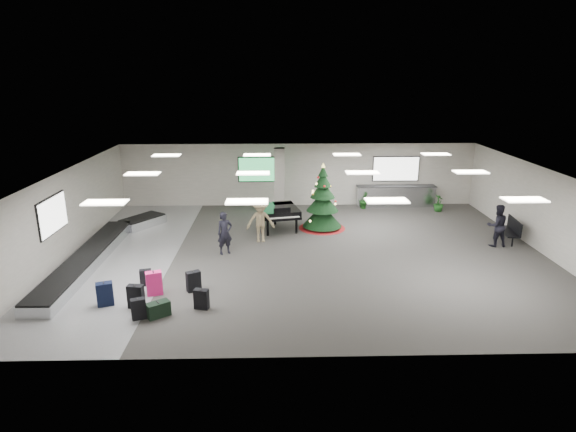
{
  "coord_description": "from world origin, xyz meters",
  "views": [
    {
      "loc": [
        -1.17,
        -17.23,
        6.67
      ],
      "look_at": [
        -0.7,
        1.0,
        1.2
      ],
      "focal_mm": 30.0,
      "sensor_mm": 36.0,
      "label": 1
    }
  ],
  "objects_px": {
    "grand_piano": "(279,211)",
    "potted_plant_right": "(439,203)",
    "traveler_bench": "(497,226)",
    "pink_suitcase": "(154,283)",
    "christmas_tree": "(322,206)",
    "traveler_b": "(261,221)",
    "service_counter": "(396,196)",
    "baggage_carousel": "(100,251)",
    "potted_plant_left": "(364,201)",
    "bench": "(511,229)",
    "traveler_a": "(225,233)"
  },
  "relations": [
    {
      "from": "bench",
      "to": "traveler_a",
      "type": "relative_size",
      "value": 0.95
    },
    {
      "from": "grand_piano",
      "to": "service_counter",
      "type": "bearing_deg",
      "value": 19.84
    },
    {
      "from": "service_counter",
      "to": "traveler_bench",
      "type": "height_order",
      "value": "traveler_bench"
    },
    {
      "from": "pink_suitcase",
      "to": "bench",
      "type": "xyz_separation_m",
      "value": [
        13.37,
        4.58,
        0.16
      ]
    },
    {
      "from": "christmas_tree",
      "to": "potted_plant_left",
      "type": "bearing_deg",
      "value": 52.22
    },
    {
      "from": "service_counter",
      "to": "pink_suitcase",
      "type": "xyz_separation_m",
      "value": [
        -9.98,
        -10.09,
        -0.17
      ]
    },
    {
      "from": "service_counter",
      "to": "potted_plant_right",
      "type": "distance_m",
      "value": 2.17
    },
    {
      "from": "pink_suitcase",
      "to": "christmas_tree",
      "type": "relative_size",
      "value": 0.26
    },
    {
      "from": "potted_plant_right",
      "to": "traveler_bench",
      "type": "bearing_deg",
      "value": -82.59
    },
    {
      "from": "grand_piano",
      "to": "traveler_b",
      "type": "relative_size",
      "value": 1.33
    },
    {
      "from": "grand_piano",
      "to": "potted_plant_right",
      "type": "height_order",
      "value": "grand_piano"
    },
    {
      "from": "service_counter",
      "to": "christmas_tree",
      "type": "distance_m",
      "value": 5.48
    },
    {
      "from": "service_counter",
      "to": "grand_piano",
      "type": "relative_size",
      "value": 1.73
    },
    {
      "from": "bench",
      "to": "traveler_bench",
      "type": "relative_size",
      "value": 0.92
    },
    {
      "from": "service_counter",
      "to": "traveler_b",
      "type": "bearing_deg",
      "value": -142.3
    },
    {
      "from": "bench",
      "to": "service_counter",
      "type": "bearing_deg",
      "value": 128.5
    },
    {
      "from": "pink_suitcase",
      "to": "grand_piano",
      "type": "xyz_separation_m",
      "value": [
        3.92,
        6.34,
        0.46
      ]
    },
    {
      "from": "bench",
      "to": "traveler_b",
      "type": "xyz_separation_m",
      "value": [
        -10.2,
        0.25,
        0.34
      ]
    },
    {
      "from": "baggage_carousel",
      "to": "christmas_tree",
      "type": "distance_m",
      "value": 9.3
    },
    {
      "from": "potted_plant_left",
      "to": "potted_plant_right",
      "type": "bearing_deg",
      "value": -9.56
    },
    {
      "from": "bench",
      "to": "potted_plant_right",
      "type": "distance_m",
      "value": 4.72
    },
    {
      "from": "bench",
      "to": "grand_piano",
      "type": "bearing_deg",
      "value": 176.33
    },
    {
      "from": "service_counter",
      "to": "traveler_a",
      "type": "bearing_deg",
      "value": -140.94
    },
    {
      "from": "grand_piano",
      "to": "potted_plant_right",
      "type": "bearing_deg",
      "value": 6.91
    },
    {
      "from": "baggage_carousel",
      "to": "traveler_bench",
      "type": "bearing_deg",
      "value": 2.62
    },
    {
      "from": "traveler_bench",
      "to": "baggage_carousel",
      "type": "bearing_deg",
      "value": -1.29
    },
    {
      "from": "pink_suitcase",
      "to": "potted_plant_right",
      "type": "bearing_deg",
      "value": 18.15
    },
    {
      "from": "traveler_bench",
      "to": "potted_plant_right",
      "type": "distance_m",
      "value": 5.06
    },
    {
      "from": "baggage_carousel",
      "to": "pink_suitcase",
      "type": "distance_m",
      "value": 4.41
    },
    {
      "from": "baggage_carousel",
      "to": "traveler_bench",
      "type": "distance_m",
      "value": 15.43
    },
    {
      "from": "christmas_tree",
      "to": "traveler_b",
      "type": "xyz_separation_m",
      "value": [
        -2.67,
        -1.7,
        -0.13
      ]
    },
    {
      "from": "baggage_carousel",
      "to": "traveler_bench",
      "type": "height_order",
      "value": "traveler_bench"
    },
    {
      "from": "potted_plant_left",
      "to": "potted_plant_right",
      "type": "xyz_separation_m",
      "value": [
        3.61,
        -0.61,
        0.02
      ]
    },
    {
      "from": "potted_plant_left",
      "to": "baggage_carousel",
      "type": "bearing_deg",
      "value": -150.47
    },
    {
      "from": "pink_suitcase",
      "to": "potted_plant_right",
      "type": "relative_size",
      "value": 0.91
    },
    {
      "from": "grand_piano",
      "to": "traveler_b",
      "type": "height_order",
      "value": "traveler_b"
    },
    {
      "from": "baggage_carousel",
      "to": "bench",
      "type": "relative_size",
      "value": 6.21
    },
    {
      "from": "bench",
      "to": "traveler_b",
      "type": "relative_size",
      "value": 0.89
    },
    {
      "from": "service_counter",
      "to": "traveler_a",
      "type": "xyz_separation_m",
      "value": [
        -8.12,
        -6.59,
        0.28
      ]
    },
    {
      "from": "pink_suitcase",
      "to": "traveler_bench",
      "type": "bearing_deg",
      "value": -1.2
    },
    {
      "from": "grand_piano",
      "to": "potted_plant_right",
      "type": "relative_size",
      "value": 2.73
    },
    {
      "from": "pink_suitcase",
      "to": "traveler_bench",
      "type": "xyz_separation_m",
      "value": [
        12.54,
        4.06,
        0.47
      ]
    },
    {
      "from": "christmas_tree",
      "to": "potted_plant_left",
      "type": "distance_m",
      "value": 4.02
    },
    {
      "from": "grand_piano",
      "to": "potted_plant_left",
      "type": "height_order",
      "value": "grand_piano"
    },
    {
      "from": "pink_suitcase",
      "to": "christmas_tree",
      "type": "distance_m",
      "value": 8.78
    },
    {
      "from": "christmas_tree",
      "to": "traveler_b",
      "type": "height_order",
      "value": "christmas_tree"
    },
    {
      "from": "traveler_a",
      "to": "potted_plant_left",
      "type": "xyz_separation_m",
      "value": [
        6.42,
        6.17,
        -0.41
      ]
    },
    {
      "from": "baggage_carousel",
      "to": "pink_suitcase",
      "type": "relative_size",
      "value": 12.48
    },
    {
      "from": "service_counter",
      "to": "christmas_tree",
      "type": "height_order",
      "value": "christmas_tree"
    },
    {
      "from": "service_counter",
      "to": "potted_plant_left",
      "type": "height_order",
      "value": "service_counter"
    }
  ]
}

